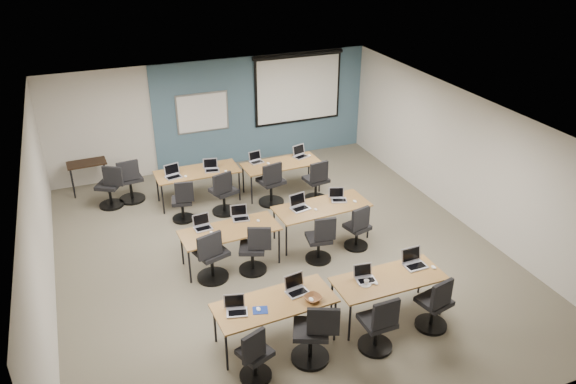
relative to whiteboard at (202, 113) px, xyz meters
name	(u,v)px	position (x,y,z in m)	size (l,w,h in m)	color
floor	(280,254)	(0.30, -4.43, -1.45)	(8.00, 9.00, 0.02)	#6B6354
ceiling	(279,120)	(0.30, -4.43, 1.25)	(8.00, 9.00, 0.02)	white
wall_back	(214,114)	(0.30, 0.07, -0.10)	(8.00, 0.04, 2.70)	beige
wall_front	(421,359)	(0.30, -8.93, -0.10)	(8.00, 0.04, 2.70)	beige
wall_left	(40,234)	(-3.70, -4.43, -0.10)	(0.04, 9.00, 2.70)	beige
wall_right	(463,158)	(4.30, -4.43, -0.10)	(0.04, 9.00, 2.70)	beige
blue_accent_panel	(262,108)	(1.55, 0.04, -0.10)	(5.50, 0.04, 2.70)	#3D5977
whiteboard	(202,113)	(0.00, 0.00, 0.00)	(1.28, 0.03, 0.98)	#A1A7AE
projector_screen	(298,84)	(2.50, -0.02, 0.44)	(2.40, 0.10, 1.82)	black
training_table_front_left	(275,305)	(-0.61, -6.62, -0.76)	(1.81, 0.75, 0.73)	olive
training_table_front_right	(389,280)	(1.26, -6.71, -0.77)	(1.78, 0.74, 0.73)	brown
training_table_mid_left	(230,232)	(-0.64, -4.37, -0.77)	(1.78, 0.74, 0.73)	olive
training_table_mid_right	(322,208)	(1.28, -4.18, -0.76)	(1.86, 0.78, 0.73)	#905D2C
training_table_back_left	(197,173)	(-0.59, -1.71, -0.76)	(1.82, 0.76, 0.73)	brown
training_table_back_right	(281,165)	(1.27, -1.99, -0.77)	(1.76, 0.73, 0.73)	olive
laptop_0	(236,308)	(-1.20, -6.60, -0.66)	(0.30, 0.26, 0.23)	#A5A5AF
mouse_0	(258,309)	(-0.89, -6.69, -0.71)	(0.06, 0.10, 0.04)	white
task_chair_0	(255,358)	(-1.15, -7.25, -1.06)	(0.48, 0.46, 0.95)	black
laptop_1	(296,288)	(-0.22, -6.49, -0.66)	(0.32, 0.28, 0.25)	silver
mouse_1	(311,299)	(-0.10, -6.77, -0.71)	(0.07, 0.11, 0.04)	white
task_chair_1	(313,337)	(-0.25, -7.21, -1.02)	(0.60, 0.56, 1.04)	black
laptop_2	(365,276)	(0.89, -6.60, -0.66)	(0.30, 0.25, 0.23)	#AAAAAA
mouse_2	(376,283)	(0.99, -6.77, -0.71)	(0.06, 0.10, 0.03)	white
task_chair_2	(379,328)	(0.73, -7.36, -1.04)	(0.52, 0.52, 1.00)	black
laptop_3	(414,261)	(1.82, -6.55, -0.65)	(0.35, 0.30, 0.27)	#AEAEB1
mouse_3	(434,267)	(2.07, -6.74, -0.71)	(0.06, 0.10, 0.04)	white
task_chair_3	(435,308)	(1.77, -7.26, -1.04)	(0.51, 0.51, 0.99)	black
laptop_4	(202,225)	(-1.08, -4.13, -0.66)	(0.31, 0.26, 0.24)	silver
mouse_4	(211,232)	(-0.97, -4.37, -0.71)	(0.06, 0.09, 0.03)	white
task_chair_4	(211,259)	(-1.09, -4.74, -1.02)	(0.58, 0.56, 1.04)	black
laptop_5	(240,215)	(-0.34, -4.05, -0.66)	(0.31, 0.26, 0.24)	#B2B2BC
mouse_5	(258,221)	(-0.06, -4.28, -0.71)	(0.06, 0.09, 0.03)	white
task_chair_5	(254,253)	(-0.32, -4.78, -1.04)	(0.54, 0.51, 0.99)	black
laptop_6	(299,205)	(0.84, -4.09, -0.66)	(0.35, 0.29, 0.26)	silver
mouse_6	(316,209)	(1.10, -4.28, -0.71)	(0.06, 0.09, 0.03)	white
task_chair_6	(320,243)	(0.92, -4.90, -1.05)	(0.49, 0.49, 0.97)	black
laptop_7	(338,197)	(1.68, -4.06, -0.66)	(0.30, 0.26, 0.23)	#BDBDBD
mouse_7	(355,201)	(1.95, -4.26, -0.71)	(0.06, 0.10, 0.04)	white
task_chair_7	(358,231)	(1.76, -4.77, -1.06)	(0.46, 0.46, 0.95)	black
laptop_8	(173,174)	(-1.14, -1.79, -0.66)	(0.34, 0.29, 0.26)	#B5B5C0
mouse_8	(186,176)	(-0.89, -1.90, -0.71)	(0.06, 0.10, 0.03)	white
task_chair_8	(183,204)	(-1.10, -2.48, -1.06)	(0.46, 0.46, 0.95)	black
laptop_9	(211,168)	(-0.29, -1.77, -0.66)	(0.32, 0.27, 0.24)	silver
mouse_9	(226,171)	(-0.02, -1.96, -0.71)	(0.06, 0.09, 0.03)	white
task_chair_9	(224,196)	(-0.23, -2.48, -1.03)	(0.56, 0.54, 1.02)	black
laptop_10	(256,159)	(0.77, -1.71, -0.66)	(0.30, 0.25, 0.23)	#B3B3B4
mouse_10	(268,163)	(0.99, -1.92, -0.71)	(0.07, 0.11, 0.04)	white
task_chair_10	(271,187)	(0.86, -2.46, -1.02)	(0.57, 0.57, 1.04)	black
laptop_11	(300,154)	(1.82, -1.80, -0.66)	(0.33, 0.28, 0.25)	#B6B6B8
mouse_11	(309,155)	(2.03, -1.85, -0.71)	(0.06, 0.09, 0.03)	white
task_chair_11	(317,184)	(1.84, -2.69, -1.03)	(0.53, 0.53, 1.01)	black
blue_mousepad	(260,310)	(-0.87, -6.71, -0.72)	(0.22, 0.18, 0.01)	navy
snack_bowl	(313,298)	(-0.07, -6.78, -0.68)	(0.30, 0.30, 0.07)	#9A5E27
snack_plate	(365,284)	(0.83, -6.72, -0.71)	(0.19, 0.19, 0.01)	white
coffee_cup	(366,282)	(0.84, -6.74, -0.68)	(0.07, 0.07, 0.06)	white
utility_table	(87,167)	(-2.82, -0.37, -0.80)	(0.85, 0.47, 0.75)	black
spare_chair_a	(130,184)	(-2.00, -1.17, -1.01)	(0.57, 0.57, 1.05)	black
spare_chair_b	(111,190)	(-2.43, -1.28, -1.03)	(0.58, 0.53, 1.01)	black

